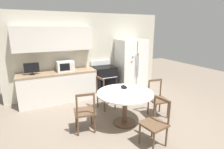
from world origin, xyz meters
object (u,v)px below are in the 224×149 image
at_px(oven_range, 104,80).
at_px(dining_chair_left, 85,112).
at_px(microwave, 65,66).
at_px(candle_glass, 133,88).
at_px(dining_chair_far, 105,93).
at_px(wallet, 124,87).
at_px(countertop_tv, 32,68).
at_px(dining_chair_right, 158,99).
at_px(refrigerator, 131,65).
at_px(dining_chair_near, 155,123).

relative_size(oven_range, dining_chair_left, 1.20).
xyz_separation_m(microwave, candle_glass, (1.12, -1.95, -0.26)).
height_order(microwave, dining_chair_far, microwave).
distance_m(oven_range, wallet, 1.76).
xyz_separation_m(oven_range, microwave, (-1.23, 0.06, 0.58)).
xyz_separation_m(countertop_tv, dining_chair_right, (2.70, -2.01, -0.64)).
bearing_deg(candle_glass, dining_chair_left, 178.50).
bearing_deg(refrigerator, wallet, -126.40).
xyz_separation_m(oven_range, candle_glass, (-0.10, -1.90, 0.32)).
height_order(microwave, countertop_tv, countertop_tv).
bearing_deg(countertop_tv, dining_chair_left, -64.96).
height_order(countertop_tv, dining_chair_left, countertop_tv).
height_order(countertop_tv, candle_glass, countertop_tv).
bearing_deg(microwave, refrigerator, -2.60).
distance_m(dining_chair_far, dining_chair_near, 1.82).
bearing_deg(microwave, dining_chair_right, -48.87).
distance_m(dining_chair_right, candle_glass, 0.77).
height_order(dining_chair_right, dining_chair_near, same).
xyz_separation_m(refrigerator, oven_range, (-1.00, 0.04, -0.41)).
bearing_deg(dining_chair_right, dining_chair_near, 54.85).
distance_m(dining_chair_left, wallet, 1.09).
bearing_deg(countertop_tv, oven_range, -0.44).
xyz_separation_m(refrigerator, candle_glass, (-1.10, -1.85, -0.09)).
bearing_deg(candle_glass, wallet, 126.35).
bearing_deg(dining_chair_far, dining_chair_left, -55.06).
xyz_separation_m(oven_range, dining_chair_near, (-0.24, -2.87, -0.03)).
bearing_deg(dining_chair_far, oven_range, 148.37).
bearing_deg(refrigerator, dining_chair_far, -144.68).
relative_size(oven_range, microwave, 2.23).
relative_size(microwave, wallet, 2.82).
xyz_separation_m(microwave, dining_chair_near, (0.99, -2.92, -0.61)).
bearing_deg(dining_chair_left, microwave, 97.66).
bearing_deg(dining_chair_far, countertop_tv, -131.55).
height_order(dining_chair_near, wallet, dining_chair_near).
bearing_deg(dining_chair_right, wallet, -11.57).
xyz_separation_m(candle_glass, wallet, (-0.13, 0.18, -0.01)).
height_order(oven_range, countertop_tv, countertop_tv).
distance_m(refrigerator, dining_chair_left, 2.93).
distance_m(microwave, wallet, 2.05).
relative_size(oven_range, dining_chair_right, 1.20).
distance_m(dining_chair_near, candle_glass, 1.04).
relative_size(countertop_tv, dining_chair_left, 0.43).
distance_m(countertop_tv, dining_chair_left, 2.17).
distance_m(oven_range, dining_chair_far, 1.14).
bearing_deg(dining_chair_far, refrigerator, 115.86).
height_order(dining_chair_near, dining_chair_left, same).
xyz_separation_m(microwave, dining_chair_right, (1.79, -2.06, -0.61)).
bearing_deg(wallet, dining_chair_near, -90.20).
distance_m(dining_chair_far, dining_chair_right, 1.37).
xyz_separation_m(dining_chair_right, dining_chair_left, (-1.82, 0.13, 0.00)).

